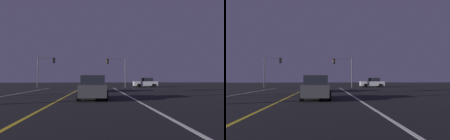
% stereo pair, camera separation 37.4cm
% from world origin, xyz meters
% --- Properties ---
extents(lane_edge_right, '(0.16, 42.95, 0.01)m').
position_xyz_m(lane_edge_right, '(5.27, 15.48, 0.00)').
color(lane_edge_right, silver).
rests_on(lane_edge_right, ground).
extents(lane_center_divider, '(0.16, 42.95, 0.01)m').
position_xyz_m(lane_center_divider, '(0.00, 15.48, 0.00)').
color(lane_center_divider, gold).
rests_on(lane_center_divider, ground).
extents(car_ahead_far, '(2.02, 4.30, 1.70)m').
position_xyz_m(car_ahead_far, '(2.00, 26.48, 0.82)').
color(car_ahead_far, black).
rests_on(car_ahead_far, ground).
extents(car_lead_same_lane, '(2.02, 4.30, 1.70)m').
position_xyz_m(car_lead_same_lane, '(2.31, 16.77, 0.82)').
color(car_lead_same_lane, black).
rests_on(car_lead_same_lane, ground).
extents(car_crossing_side, '(4.30, 2.02, 1.70)m').
position_xyz_m(car_crossing_side, '(11.39, 39.51, 0.82)').
color(car_crossing_side, black).
rests_on(car_crossing_side, ground).
extents(traffic_light_near_right, '(3.34, 0.36, 5.03)m').
position_xyz_m(traffic_light_near_right, '(5.78, 37.45, 3.77)').
color(traffic_light_near_right, '#4C4C51').
rests_on(traffic_light_near_right, ground).
extents(traffic_light_near_left, '(2.97, 0.36, 5.12)m').
position_xyz_m(traffic_light_near_left, '(-5.99, 37.45, 3.81)').
color(traffic_light_near_left, '#4C4C51').
rests_on(traffic_light_near_left, ground).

